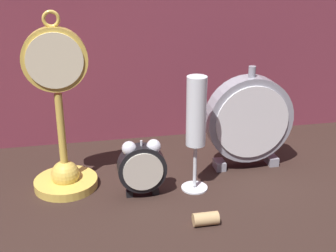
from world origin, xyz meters
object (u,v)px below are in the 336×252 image
Objects in this scene: pocket_watch_on_stand at (61,132)px; alarm_clock_twin_bell at (142,166)px; mantel_clock_silver at (249,120)px; champagne_flute at (196,120)px; wine_cork at (206,219)px.

pocket_watch_on_stand reaches higher than alarm_clock_twin_bell.
pocket_watch_on_stand is 0.36m from mantel_clock_silver.
pocket_watch_on_stand is at bearing -177.88° from mantel_clock_silver.
champagne_flute is at bearing 3.39° from alarm_clock_twin_bell.
alarm_clock_twin_bell is 0.51× the size of mantel_clock_silver.
pocket_watch_on_stand is 3.03× the size of alarm_clock_twin_bell.
wine_cork is at bearing -126.45° from mantel_clock_silver.
pocket_watch_on_stand is 0.16m from alarm_clock_twin_bell.
wine_cork is (-0.01, -0.12, -0.13)m from champagne_flute.
pocket_watch_on_stand is 1.56× the size of mantel_clock_silver.
pocket_watch_on_stand reaches higher than mantel_clock_silver.
alarm_clock_twin_bell is at bearing -176.61° from champagne_flute.
pocket_watch_on_stand is at bearing 156.54° from alarm_clock_twin_bell.
wine_cork is (0.22, -0.17, -0.10)m from pocket_watch_on_stand.
pocket_watch_on_stand reaches higher than wine_cork.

